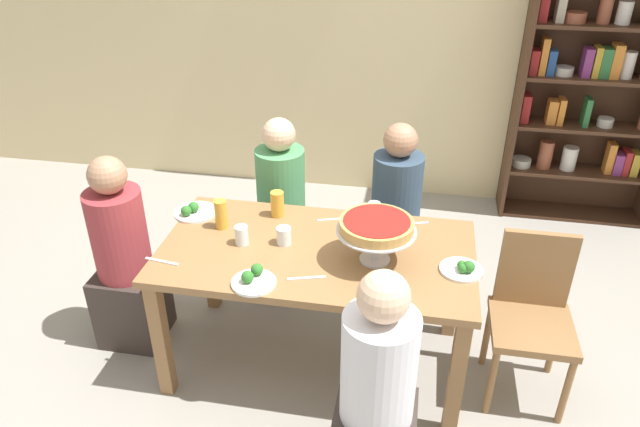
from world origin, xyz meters
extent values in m
plane|color=gray|center=(0.00, 0.00, 0.00)|extent=(12.00, 12.00, 0.00)
cube|color=beige|center=(0.00, 2.20, 1.40)|extent=(8.00, 0.12, 2.80)
cube|color=olive|center=(0.00, 0.00, 0.72)|extent=(1.57, 0.85, 0.04)
cube|color=olive|center=(-0.73, -0.36, 0.35)|extent=(0.07, 0.07, 0.70)
cube|color=olive|center=(0.73, -0.36, 0.35)|extent=(0.07, 0.07, 0.70)
cube|color=olive|center=(-0.73, 0.36, 0.35)|extent=(0.07, 0.07, 0.70)
cube|color=olive|center=(0.73, 0.36, 0.35)|extent=(0.07, 0.07, 0.70)
cube|color=#422819|center=(1.15, 1.98, 1.10)|extent=(0.03, 0.30, 2.20)
cube|color=#422819|center=(1.68, 2.12, 1.10)|extent=(1.10, 0.02, 2.20)
cube|color=#422819|center=(1.68, 1.98, 0.01)|extent=(1.04, 0.28, 0.02)
cube|color=#422819|center=(1.68, 1.98, 0.38)|extent=(1.04, 0.28, 0.02)
cube|color=#422819|center=(1.68, 1.98, 0.75)|extent=(1.04, 0.28, 0.02)
cube|color=#422819|center=(1.68, 1.98, 1.11)|extent=(1.04, 0.28, 0.02)
cube|color=#422819|center=(1.68, 1.98, 1.48)|extent=(1.04, 0.28, 0.02)
cylinder|color=beige|center=(1.26, 1.98, 0.42)|extent=(0.15, 0.15, 0.06)
cylinder|color=brown|center=(1.43, 1.98, 0.50)|extent=(0.11, 0.11, 0.22)
cylinder|color=silver|center=(1.60, 1.98, 0.48)|extent=(0.11, 0.11, 0.18)
cube|color=orange|center=(1.89, 1.98, 0.51)|extent=(0.05, 0.10, 0.24)
cube|color=#7A3370|center=(1.95, 1.98, 0.47)|extent=(0.06, 0.13, 0.16)
cube|color=maroon|center=(2.01, 1.98, 0.49)|extent=(0.04, 0.13, 0.19)
cube|color=#B7932D|center=(2.07, 1.98, 0.48)|extent=(0.06, 0.13, 0.18)
cube|color=maroon|center=(1.21, 1.98, 0.86)|extent=(0.06, 0.13, 0.21)
cube|color=orange|center=(1.40, 1.98, 0.85)|extent=(0.07, 0.11, 0.18)
cube|color=orange|center=(1.47, 1.98, 0.85)|extent=(0.04, 0.13, 0.19)
cube|color=#2D6B38|center=(1.65, 1.98, 0.86)|extent=(0.04, 0.13, 0.21)
cylinder|color=beige|center=(1.79, 1.98, 0.79)|extent=(0.11, 0.11, 0.06)
cube|color=maroon|center=(1.21, 1.98, 1.21)|extent=(0.06, 0.13, 0.17)
cube|color=orange|center=(1.27, 1.98, 1.25)|extent=(0.05, 0.13, 0.26)
cube|color=navy|center=(1.33, 1.98, 1.21)|extent=(0.05, 0.13, 0.18)
cylinder|color=beige|center=(1.43, 1.98, 1.15)|extent=(0.13, 0.13, 0.06)
cube|color=#7A3370|center=(1.57, 1.98, 1.22)|extent=(0.06, 0.13, 0.20)
cube|color=#B7932D|center=(1.63, 1.98, 1.23)|extent=(0.04, 0.13, 0.21)
cube|color=#2D6B38|center=(1.69, 1.98, 1.23)|extent=(0.07, 0.13, 0.21)
cube|color=orange|center=(1.76, 1.98, 1.24)|extent=(0.06, 0.13, 0.24)
cylinder|color=silver|center=(1.84, 1.98, 1.22)|extent=(0.10, 0.10, 0.19)
cube|color=maroon|center=(1.21, 1.98, 1.61)|extent=(0.06, 0.12, 0.23)
cube|color=#B2A88E|center=(1.33, 1.98, 1.61)|extent=(0.05, 0.12, 0.23)
cylinder|color=brown|center=(1.43, 1.98, 1.53)|extent=(0.15, 0.15, 0.07)
cylinder|color=brown|center=(1.61, 1.98, 1.59)|extent=(0.09, 0.09, 0.20)
cylinder|color=silver|center=(1.74, 1.98, 1.57)|extent=(0.10, 0.10, 0.15)
cube|color=#382D28|center=(0.35, 0.74, 0.23)|extent=(0.34, 0.34, 0.45)
cylinder|color=#33475B|center=(0.35, 0.74, 0.70)|extent=(0.30, 0.30, 0.50)
sphere|color=#A87A5B|center=(0.35, 0.74, 1.05)|extent=(0.20, 0.20, 0.20)
cube|color=#382D28|center=(-1.08, 0.01, 0.23)|extent=(0.34, 0.34, 0.45)
cylinder|color=#993338|center=(-1.08, 0.01, 0.70)|extent=(0.30, 0.30, 0.50)
sphere|color=#A87A5B|center=(-1.08, 0.01, 1.05)|extent=(0.20, 0.20, 0.20)
cube|color=#382D28|center=(-0.35, 0.69, 0.23)|extent=(0.34, 0.34, 0.45)
cylinder|color=#4C935B|center=(-0.35, 0.69, 0.70)|extent=(0.30, 0.30, 0.50)
sphere|color=beige|center=(-0.35, 0.69, 1.05)|extent=(0.20, 0.20, 0.20)
cylinder|color=silver|center=(0.38, -0.72, 0.70)|extent=(0.30, 0.30, 0.50)
sphere|color=beige|center=(0.38, -0.72, 1.05)|extent=(0.20, 0.20, 0.20)
cube|color=olive|center=(1.09, -0.04, 0.43)|extent=(0.40, 0.40, 0.04)
cube|color=olive|center=(1.09, 0.14, 0.66)|extent=(0.36, 0.04, 0.42)
cylinder|color=olive|center=(1.26, -0.21, 0.21)|extent=(0.04, 0.04, 0.41)
cylinder|color=olive|center=(0.91, -0.21, 0.21)|extent=(0.04, 0.04, 0.41)
cylinder|color=olive|center=(1.26, 0.14, 0.21)|extent=(0.04, 0.04, 0.41)
cylinder|color=olive|center=(0.91, 0.14, 0.21)|extent=(0.04, 0.04, 0.41)
cylinder|color=silver|center=(0.30, -0.04, 0.75)|extent=(0.15, 0.15, 0.01)
cylinder|color=silver|center=(0.30, -0.04, 0.83)|extent=(0.03, 0.03, 0.15)
cylinder|color=silver|center=(0.30, -0.04, 0.91)|extent=(0.38, 0.38, 0.01)
cylinder|color=tan|center=(0.30, -0.04, 0.94)|extent=(0.35, 0.35, 0.05)
cylinder|color=maroon|center=(0.30, -0.04, 0.96)|extent=(0.32, 0.32, 0.00)
cylinder|color=white|center=(0.71, -0.06, 0.75)|extent=(0.21, 0.21, 0.01)
sphere|color=#2D7028|center=(0.71, -0.06, 0.78)|extent=(0.04, 0.04, 0.04)
sphere|color=#2D7028|center=(0.74, -0.08, 0.78)|extent=(0.06, 0.06, 0.06)
sphere|color=#2D7028|center=(0.71, -0.09, 0.78)|extent=(0.05, 0.05, 0.05)
cylinder|color=white|center=(-0.23, -0.33, 0.75)|extent=(0.21, 0.21, 0.01)
sphere|color=#2D7028|center=(-0.23, -0.28, 0.78)|extent=(0.06, 0.06, 0.06)
sphere|color=#2D7028|center=(-0.25, -0.35, 0.78)|extent=(0.06, 0.06, 0.06)
cylinder|color=white|center=(-0.72, 0.23, 0.75)|extent=(0.24, 0.24, 0.01)
sphere|color=#2D7028|center=(-0.73, 0.23, 0.78)|extent=(0.06, 0.06, 0.06)
sphere|color=#2D7028|center=(-0.76, 0.18, 0.78)|extent=(0.06, 0.06, 0.06)
cylinder|color=gold|center=(-0.53, 0.12, 0.82)|extent=(0.07, 0.07, 0.16)
cylinder|color=gold|center=(-0.27, 0.29, 0.81)|extent=(0.07, 0.07, 0.14)
cylinder|color=white|center=(0.25, 0.32, 0.80)|extent=(0.07, 0.07, 0.11)
cylinder|color=white|center=(-0.17, 0.02, 0.79)|extent=(0.07, 0.07, 0.09)
cylinder|color=white|center=(-0.38, -0.02, 0.79)|extent=(0.07, 0.07, 0.10)
cube|color=silver|center=(0.04, 0.30, 0.74)|extent=(0.18, 0.07, 0.00)
cube|color=silver|center=(0.00, -0.25, 0.74)|extent=(0.18, 0.07, 0.00)
cube|color=silver|center=(0.46, 0.33, 0.74)|extent=(0.18, 0.07, 0.00)
cube|color=silver|center=(-0.72, -0.24, 0.74)|extent=(0.18, 0.04, 0.00)
camera|label=1|loc=(0.46, -2.42, 2.36)|focal=33.02mm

